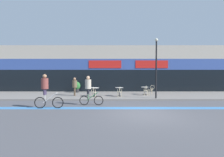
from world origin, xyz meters
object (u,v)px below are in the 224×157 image
Objects in this scene: bistro_table_0 at (95,90)px; cafe_chair_2_side at (152,89)px; cafe_chair_0_near at (94,91)px; cyclist_1 at (89,88)px; cyclist_0 at (46,89)px; cafe_chair_2_near at (146,90)px; bistro_table_1 at (120,90)px; planter_pot at (77,86)px; cafe_chair_1_near at (120,91)px; pedestrian_near_end at (75,85)px; bistro_table_2 at (145,89)px; lamp_post at (157,64)px.

cafe_chair_2_side is at bearing 13.11° from bistro_table_0.
cafe_chair_0_near is 2.86m from cyclist_1.
cyclist_0 is at bearing 150.22° from cafe_chair_0_near.
cyclist_0 reaches higher than cafe_chair_2_near.
cyclist_1 is at bearing -121.50° from bistro_table_1.
cafe_chair_1_near is at bearing -38.49° from planter_pot.
cyclist_1 is 4.30m from pedestrian_near_end.
cafe_chair_0_near is at bearing -59.49° from planter_pot.
bistro_table_2 is 3.31m from lamp_post.
cafe_chair_0_near reaches higher than bistro_table_1.
pedestrian_near_end is at bearing 94.18° from cafe_chair_2_near.
bistro_table_2 is at bearing 2.61° from cafe_chair_2_near.
pedestrian_near_end is (-6.50, -0.14, 0.46)m from cafe_chair_2_near.
bistro_table_1 is 0.36× the size of cyclist_0.
cafe_chair_2_near is at bearing 41.89° from cyclist_1.
cafe_chair_2_side is at bearing -66.80° from cafe_chair_0_near.
bistro_table_1 is 2.49m from cafe_chair_2_near.
cafe_chair_1_near reaches higher than bistro_table_0.
bistro_table_2 is 7.07m from planter_pot.
bistro_table_0 is at bearing 58.03° from cyclist_0.
cyclist_1 is (-5.18, -2.35, -1.80)m from lamp_post.
bistro_table_2 is at bearing -14.91° from planter_pot.
bistro_table_0 is 0.16× the size of lamp_post.
bistro_table_2 is at bearing 14.78° from bistro_table_0.
cyclist_1 is (-4.69, -4.04, 0.52)m from cafe_chair_2_near.
bistro_table_1 is at bearing 156.49° from lamp_post.
bistro_table_1 is 0.63m from cafe_chair_1_near.
cafe_chair_0_near is 2.19m from pedestrian_near_end.
cafe_chair_2_near is (2.45, 1.03, 0.00)m from cafe_chair_1_near.
cafe_chair_2_side is 7.09m from cyclist_1.
cyclist_1 is at bearing -176.68° from cafe_chair_0_near.
lamp_post is at bearing 160.50° from pedestrian_near_end.
cafe_chair_1_near is 0.55× the size of pedestrian_near_end.
bistro_table_2 is 0.37× the size of cyclist_1.
cyclist_0 is at bearing 128.13° from cafe_chair_2_near.
cafe_chair_2_near is at bearing 33.03° from cyclist_0.
planter_pot is at bearing 109.37° from cyclist_1.
planter_pot is (-2.16, 3.67, 0.11)m from cafe_chair_0_near.
cyclist_1 is at bearing -90.53° from bistro_table_0.
pedestrian_near_end is at bearing 75.41° from cafe_chair_1_near.
cyclist_0 is at bearing 74.65° from pedestrian_near_end.
bistro_table_2 is 5.02m from cafe_chair_0_near.
lamp_post is at bearing 21.64° from cyclist_0.
cafe_chair_2_near is 0.42× the size of cyclist_0.
planter_pot is (-4.37, 2.85, 0.08)m from bistro_table_1.
cafe_chair_1_near is at bearing 27.24° from cafe_chair_2_side.
cafe_chair_0_near is 2.21m from cafe_chair_1_near.
cafe_chair_2_side is 0.18× the size of lamp_post.
cafe_chair_0_near and cafe_chair_2_near have the same top height.
pedestrian_near_end is (0.32, -2.58, 0.35)m from planter_pot.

